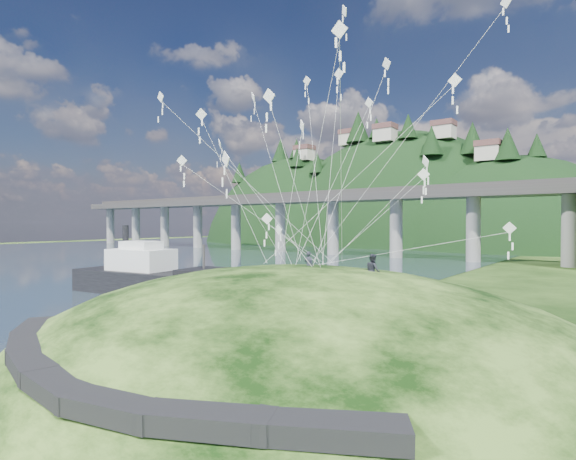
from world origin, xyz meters
The scene contains 10 objects.
ground centered at (0.00, 0.00, 0.00)m, with size 320.00×320.00×0.00m, color black.
water centered at (-72.00, 30.00, 0.01)m, with size 240.00×240.00×0.00m, color #2D4053.
grass_hill centered at (8.00, 2.00, -1.50)m, with size 36.00×32.00×13.00m.
footpath centered at (7.46, -9.74, 2.08)m, with size 22.29×5.84×0.83m.
bridge centered at (-26.46, 70.07, 9.70)m, with size 160.00×11.00×15.00m.
far_ridge centered at (-43.58, 122.17, -7.44)m, with size 153.00×70.00×94.50m.
work_barge centered at (-16.36, 10.36, 1.80)m, with size 21.21×8.84×7.20m.
wooden_dock centered at (-4.42, 5.58, 0.44)m, with size 14.13×3.72×1.00m.
kite_flyers centered at (10.26, 4.25, 5.77)m, with size 4.89×1.32×1.88m.
kite_swarm centered at (6.83, 5.74, 13.88)m, with size 19.48×13.94×16.04m.
Camera 1 is at (22.69, -18.37, 7.54)m, focal length 28.00 mm.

